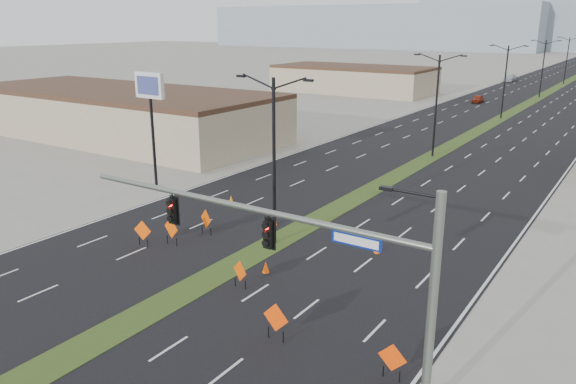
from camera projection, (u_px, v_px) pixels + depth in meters
The scene contains 26 objects.
ground at pixel (120, 328), 24.75m from camera, with size 600.00×600.00×0.00m, color gray.
road_surface at pixel (543, 95), 104.64m from camera, with size 25.00×400.00×0.02m, color black.
median_strip at pixel (543, 95), 104.64m from camera, with size 2.00×400.00×0.04m, color #284A1A.
building_sw_near at pixel (119, 115), 66.46m from camera, with size 40.00×16.00×5.00m, color tan.
building_sw_far at pixel (353, 80), 108.89m from camera, with size 30.00×14.00×4.50m, color tan.
mesa_west at pixel (373, 27), 308.57m from camera, with size 180.00×50.00×22.00m, color #889AA9.
mesa_backdrop at pixel (564, 17), 291.61m from camera, with size 140.00×50.00×32.00m, color #889AA9.
signal_mast at pixel (310, 255), 20.45m from camera, with size 16.30×0.60×8.00m.
streetlight_0 at pixel (274, 157), 32.77m from camera, with size 5.15×0.24×10.02m.
streetlight_1 at pixel (436, 103), 55.14m from camera, with size 5.15×0.24×10.02m.
streetlight_2 at pixel (505, 80), 77.51m from camera, with size 5.15×0.24×10.02m.
streetlight_3 at pixel (543, 67), 99.88m from camera, with size 5.15×0.24×10.02m.
streetlight_4 at pixel (567, 59), 122.25m from camera, with size 5.15×0.24×10.02m.
car_left at pixel (478, 99), 94.62m from camera, with size 1.51×3.76×1.28m, color maroon.
car_far at pixel (510, 78), 128.95m from camera, with size 2.10×5.17×1.50m, color #B4B9BE.
construction_sign_0 at pixel (143, 231), 33.58m from camera, with size 1.21×0.26×1.63m.
construction_sign_1 at pixel (171, 229), 33.71m from camera, with size 1.32×0.31×1.78m.
construction_sign_2 at pixel (206, 220), 35.46m from camera, with size 1.18×0.48×1.66m.
construction_sign_3 at pixel (240, 272), 28.28m from camera, with size 1.08×0.40×1.50m.
construction_sign_4 at pixel (276, 319), 23.52m from camera, with size 1.30×0.11×1.73m.
construction_sign_5 at pixel (392, 359), 20.93m from camera, with size 1.14×0.06×1.52m.
cone_0 at pixel (266, 267), 30.18m from camera, with size 0.40×0.40×0.66m, color #FF5505.
cone_1 at pixel (274, 221), 37.24m from camera, with size 0.40×0.40×0.67m, color #DC4B04.
cone_2 at pixel (377, 248), 32.74m from camera, with size 0.37×0.37×0.61m, color #E85304.
cone_3 at pixel (231, 199), 41.99m from camera, with size 0.32×0.32×0.54m, color orange.
pole_sign_west at pixel (150, 95), 44.04m from camera, with size 3.03×0.54×9.25m.
Camera 1 is at (18.30, -14.23, 12.91)m, focal length 35.00 mm.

